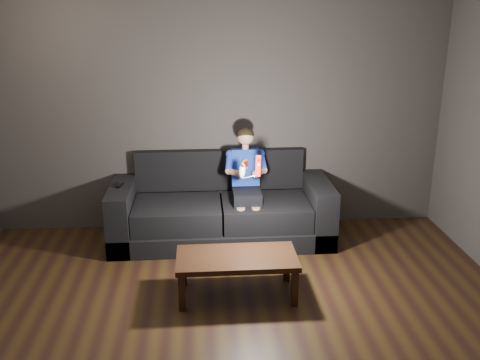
{
  "coord_description": "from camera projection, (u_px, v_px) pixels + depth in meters",
  "views": [
    {
      "loc": [
        -0.22,
        -3.29,
        2.48
      ],
      "look_at": [
        0.15,
        1.55,
        0.85
      ],
      "focal_mm": 40.0,
      "sensor_mm": 36.0,
      "label": 1
    }
  ],
  "objects": [
    {
      "name": "floor",
      "position": [
        236.0,
        357.0,
        3.92
      ],
      "size": [
        5.0,
        5.0,
        0.0
      ],
      "primitive_type": "plane",
      "color": "black",
      "rests_on": "ground"
    },
    {
      "name": "back_wall",
      "position": [
        220.0,
        110.0,
        5.85
      ],
      "size": [
        5.0,
        0.04,
        2.7
      ],
      "primitive_type": "cube",
      "color": "#3F3937",
      "rests_on": "ground"
    },
    {
      "name": "sofa",
      "position": [
        221.0,
        211.0,
        5.85
      ],
      "size": [
        2.35,
        1.02,
        0.91
      ],
      "color": "black",
      "rests_on": "floor"
    },
    {
      "name": "child",
      "position": [
        246.0,
        174.0,
        5.66
      ],
      "size": [
        0.44,
        0.54,
        1.09
      ],
      "color": "black",
      "rests_on": "sofa"
    },
    {
      "name": "wii_remote_red",
      "position": [
        258.0,
        166.0,
        5.21
      ],
      "size": [
        0.07,
        0.09,
        0.21
      ],
      "color": "red",
      "rests_on": "child"
    },
    {
      "name": "nunchuk_white",
      "position": [
        242.0,
        170.0,
        5.21
      ],
      "size": [
        0.09,
        0.11,
        0.16
      ],
      "color": "white",
      "rests_on": "child"
    },
    {
      "name": "wii_remote_black",
      "position": [
        120.0,
        185.0,
        5.58
      ],
      "size": [
        0.06,
        0.14,
        0.03
      ],
      "color": "black",
      "rests_on": "sofa"
    },
    {
      "name": "coffee_table",
      "position": [
        237.0,
        261.0,
        4.65
      ],
      "size": [
        1.05,
        0.53,
        0.38
      ],
      "color": "black",
      "rests_on": "floor"
    }
  ]
}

